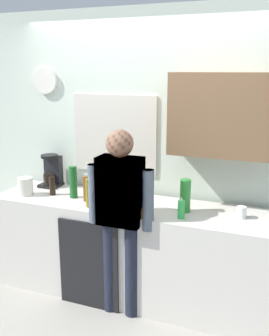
% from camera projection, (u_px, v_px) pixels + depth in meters
% --- Properties ---
extents(ground_plane, '(8.00, 8.00, 0.00)m').
position_uv_depth(ground_plane, '(121.00, 311.00, 3.40)').
color(ground_plane, '#9E998E').
extents(kitchen_counter, '(2.64, 0.64, 0.89)m').
position_uv_depth(kitchen_counter, '(134.00, 250.00, 3.57)').
color(kitchen_counter, beige).
rests_on(kitchen_counter, ground_plane).
extents(dishwasher_panel, '(0.56, 0.02, 0.80)m').
position_uv_depth(dishwasher_panel, '(88.00, 265.00, 3.38)').
color(dishwasher_panel, black).
rests_on(dishwasher_panel, ground_plane).
extents(back_wall_assembly, '(4.24, 0.42, 2.60)m').
position_uv_depth(back_wall_assembly, '(158.00, 145.00, 3.67)').
color(back_wall_assembly, silver).
rests_on(back_wall_assembly, ground_plane).
extents(coffee_maker, '(0.20, 0.20, 0.33)m').
position_uv_depth(coffee_maker, '(52.00, 172.00, 3.98)').
color(coffee_maker, black).
rests_on(coffee_maker, kitchen_counter).
extents(bottle_clear_soda, '(0.09, 0.09, 0.28)m').
position_uv_depth(bottle_clear_soda, '(185.00, 196.00, 3.25)').
color(bottle_clear_soda, '#2D8C33').
rests_on(bottle_clear_soda, kitchen_counter).
extents(bottle_dark_sauce, '(0.06, 0.06, 0.18)m').
position_uv_depth(bottle_dark_sauce, '(52.00, 186.00, 3.70)').
color(bottle_dark_sauce, black).
rests_on(bottle_dark_sauce, kitchen_counter).
extents(bottle_red_vinegar, '(0.06, 0.06, 0.22)m').
position_uv_depth(bottle_red_vinegar, '(111.00, 187.00, 3.59)').
color(bottle_red_vinegar, maroon).
rests_on(bottle_red_vinegar, kitchen_counter).
extents(bottle_amber_beer, '(0.06, 0.06, 0.23)m').
position_uv_depth(bottle_amber_beer, '(86.00, 189.00, 3.52)').
color(bottle_amber_beer, brown).
rests_on(bottle_amber_beer, kitchen_counter).
extents(bottle_green_wine, '(0.07, 0.07, 0.30)m').
position_uv_depth(bottle_green_wine, '(73.00, 182.00, 3.61)').
color(bottle_green_wine, '#195923').
rests_on(bottle_green_wine, kitchen_counter).
extents(bottle_olive_oil, '(0.06, 0.06, 0.25)m').
position_uv_depth(bottle_olive_oil, '(89.00, 193.00, 3.37)').
color(bottle_olive_oil, olive).
rests_on(bottle_olive_oil, kitchen_counter).
extents(cup_white_mug, '(0.08, 0.08, 0.09)m').
position_uv_depth(cup_white_mug, '(241.00, 212.00, 3.13)').
color(cup_white_mug, white).
rests_on(cup_white_mug, kitchen_counter).
extents(mixing_bowl, '(0.22, 0.22, 0.08)m').
position_uv_depth(mixing_bowl, '(133.00, 210.00, 3.20)').
color(mixing_bowl, orange).
rests_on(mixing_bowl, kitchen_counter).
extents(dish_soap, '(0.06, 0.06, 0.18)m').
position_uv_depth(dish_soap, '(181.00, 209.00, 3.12)').
color(dish_soap, green).
rests_on(dish_soap, kitchen_counter).
extents(storage_canister, '(0.14, 0.14, 0.17)m').
position_uv_depth(storage_canister, '(25.00, 186.00, 3.69)').
color(storage_canister, silver).
rests_on(storage_canister, kitchen_counter).
extents(person_at_sink, '(0.57, 0.22, 1.60)m').
position_uv_depth(person_at_sink, '(120.00, 209.00, 3.17)').
color(person_at_sink, brown).
rests_on(person_at_sink, ground_plane).
extents(person_guest, '(0.57, 0.22, 1.60)m').
position_uv_depth(person_guest, '(120.00, 209.00, 3.17)').
color(person_guest, '#3F4766').
rests_on(person_guest, ground_plane).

